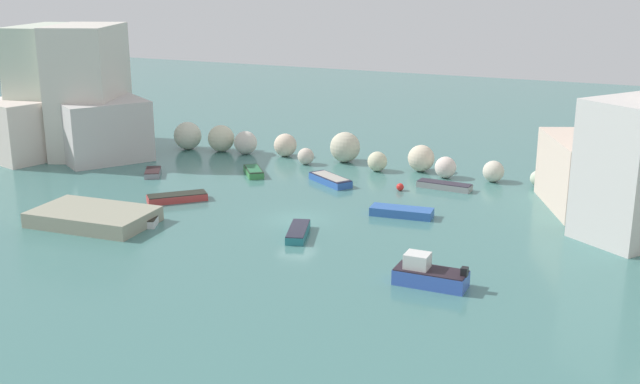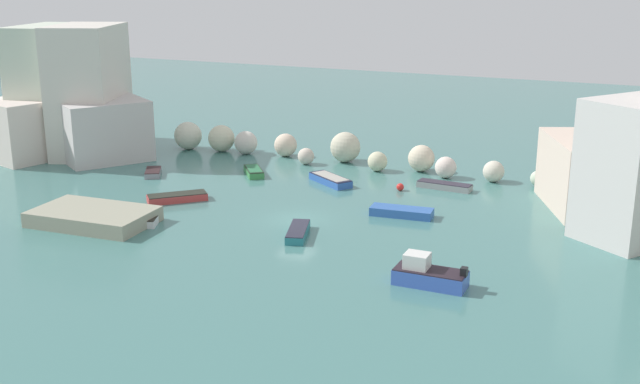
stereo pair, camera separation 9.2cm
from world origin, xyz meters
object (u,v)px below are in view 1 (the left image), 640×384
object	(u,v)px
moored_boat_0	(330,180)
moored_boat_7	(298,232)
moored_boat_2	(429,274)
moored_boat_10	(402,212)
moored_boat_8	(444,186)
moored_boat_9	(254,171)
moored_boat_5	(63,209)
moored_boat_4	(153,173)
stone_dock	(93,217)
moored_boat_6	(177,197)
moored_boat_3	(148,220)
channel_buoy	(400,187)
moored_boat_1	(580,202)

from	to	relation	value
moored_boat_0	moored_boat_7	distance (m)	13.33
moored_boat_2	moored_boat_10	xyz separation A→B (m)	(-5.43, 11.43, -0.32)
moored_boat_8	moored_boat_9	xyz separation A→B (m)	(-16.16, -2.49, 0.04)
moored_boat_8	moored_boat_9	size ratio (longest dim) A/B	1.31
moored_boat_0	moored_boat_10	world-z (taller)	moored_boat_0
moored_boat_2	moored_boat_5	bearing A→B (deg)	-4.12
moored_boat_4	moored_boat_7	xyz separation A→B (m)	(18.25, -8.98, 0.03)
moored_boat_2	moored_boat_4	xyz separation A→B (m)	(-28.57, 13.46, -0.37)
stone_dock	moored_boat_7	world-z (taller)	stone_dock
moored_boat_9	moored_boat_10	world-z (taller)	moored_boat_10
moored_boat_6	moored_boat_9	xyz separation A→B (m)	(1.48, 9.30, 0.02)
moored_boat_4	moored_boat_9	distance (m)	8.65
stone_dock	moored_boat_2	world-z (taller)	moored_boat_2
moored_boat_3	moored_boat_7	bearing A→B (deg)	78.27
channel_buoy	moored_boat_7	xyz separation A→B (m)	(-2.64, -13.23, -0.02)
stone_dock	moored_boat_5	distance (m)	3.80
channel_buoy	moored_boat_1	bearing A→B (deg)	5.85
channel_buoy	moored_boat_8	distance (m)	3.66
moored_boat_4	moored_boat_7	world-z (taller)	moored_boat_7
moored_boat_2	moored_boat_9	size ratio (longest dim) A/B	1.20
moored_boat_5	moored_boat_9	xyz separation A→B (m)	(7.27, 15.34, -0.02)
stone_dock	moored_boat_6	distance (m)	7.33
moored_boat_1	moored_boat_10	xyz separation A→B (m)	(-11.37, -7.67, -0.09)
stone_dock	moored_boat_1	world-z (taller)	moored_boat_1
stone_dock	channel_buoy	xyz separation A→B (m)	(16.69, 16.85, -0.22)
moored_boat_4	moored_boat_5	xyz separation A→B (m)	(0.53, -11.62, 0.08)
moored_boat_2	moored_boat_4	world-z (taller)	moored_boat_2
moored_boat_3	moored_boat_10	distance (m)	17.93
moored_boat_7	moored_boat_8	xyz separation A→B (m)	(5.73, 15.19, -0.01)
channel_buoy	moored_boat_1	world-z (taller)	moored_boat_1
moored_boat_2	stone_dock	bearing A→B (deg)	-2.38
moored_boat_7	moored_boat_10	size ratio (longest dim) A/B	0.90
moored_boat_3	moored_boat_8	distance (m)	23.75
moored_boat_3	moored_boat_6	xyz separation A→B (m)	(-1.28, 5.41, 0.02)
moored_boat_5	moored_boat_7	distance (m)	17.91
moored_boat_6	moored_boat_4	bearing A→B (deg)	-85.86
moored_boat_5	moored_boat_8	bearing A→B (deg)	-51.14
moored_boat_4	moored_boat_9	xyz separation A→B (m)	(7.81, 3.72, 0.06)
moored_boat_8	moored_boat_10	bearing A→B (deg)	-91.95
moored_boat_4	moored_boat_8	size ratio (longest dim) A/B	0.67
channel_buoy	moored_boat_0	xyz separation A→B (m)	(-5.96, -0.32, 0.03)
moored_boat_0	moored_boat_3	size ratio (longest dim) A/B	1.67
moored_boat_5	moored_boat_10	bearing A→B (deg)	-65.39
moored_boat_9	stone_dock	bearing A→B (deg)	129.01
moored_boat_9	moored_boat_0	bearing A→B (deg)	-126.80
moored_boat_1	moored_boat_2	size ratio (longest dim) A/B	1.23
channel_buoy	moored_boat_5	bearing A→B (deg)	-142.05
channel_buoy	moored_boat_4	world-z (taller)	channel_buoy
channel_buoy	moored_boat_1	xyz separation A→B (m)	(13.62, 1.40, 0.09)
moored_boat_3	moored_boat_4	size ratio (longest dim) A/B	0.89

